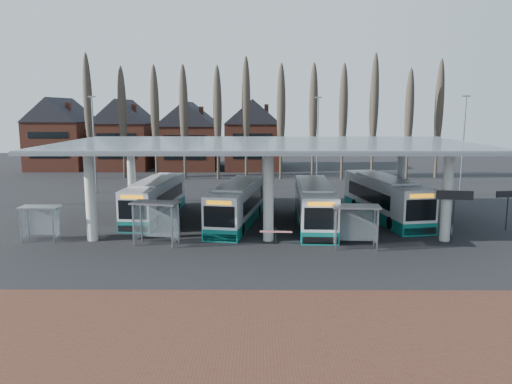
{
  "coord_description": "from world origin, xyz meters",
  "views": [
    {
      "loc": [
        -0.67,
        -30.51,
        8.9
      ],
      "look_at": [
        -0.86,
        7.0,
        2.6
      ],
      "focal_mm": 35.0,
      "sensor_mm": 36.0,
      "label": 1
    }
  ],
  "objects_px": {
    "bus_2": "(314,205)",
    "bus_3": "(384,199)",
    "bus_0": "(155,199)",
    "shelter_2": "(356,217)",
    "shelter_0": "(41,215)",
    "shelter_1": "(157,213)",
    "bus_1": "(237,204)"
  },
  "relations": [
    {
      "from": "bus_0",
      "to": "shelter_0",
      "type": "xyz_separation_m",
      "value": [
        -6.23,
        -7.55,
        0.26
      ]
    },
    {
      "from": "bus_3",
      "to": "shelter_0",
      "type": "xyz_separation_m",
      "value": [
        -25.12,
        -7.22,
        0.13
      ]
    },
    {
      "from": "bus_1",
      "to": "shelter_2",
      "type": "xyz_separation_m",
      "value": [
        7.89,
        -6.86,
        0.53
      ]
    },
    {
      "from": "bus_2",
      "to": "bus_3",
      "type": "distance_m",
      "value": 6.58
    },
    {
      "from": "bus_0",
      "to": "bus_2",
      "type": "height_order",
      "value": "bus_2"
    },
    {
      "from": "shelter_0",
      "to": "shelter_1",
      "type": "bearing_deg",
      "value": -5.03
    },
    {
      "from": "bus_0",
      "to": "shelter_2",
      "type": "distance_m",
      "value": 17.46
    },
    {
      "from": "bus_3",
      "to": "bus_2",
      "type": "bearing_deg",
      "value": -166.6
    },
    {
      "from": "bus_2",
      "to": "shelter_2",
      "type": "bearing_deg",
      "value": -70.77
    },
    {
      "from": "bus_0",
      "to": "shelter_1",
      "type": "xyz_separation_m",
      "value": [
        1.85,
        -8.46,
        0.62
      ]
    },
    {
      "from": "shelter_1",
      "to": "bus_3",
      "type": "bearing_deg",
      "value": 36.83
    },
    {
      "from": "bus_0",
      "to": "bus_1",
      "type": "xyz_separation_m",
      "value": [
        6.9,
        -2.41,
        0.03
      ]
    },
    {
      "from": "bus_2",
      "to": "shelter_1",
      "type": "relative_size",
      "value": 3.54
    },
    {
      "from": "bus_2",
      "to": "bus_1",
      "type": "bearing_deg",
      "value": 177.12
    },
    {
      "from": "bus_2",
      "to": "bus_3",
      "type": "relative_size",
      "value": 0.95
    },
    {
      "from": "bus_1",
      "to": "bus_3",
      "type": "distance_m",
      "value": 12.16
    },
    {
      "from": "bus_2",
      "to": "shelter_0",
      "type": "height_order",
      "value": "bus_2"
    },
    {
      "from": "shelter_0",
      "to": "shelter_1",
      "type": "height_order",
      "value": "shelter_1"
    },
    {
      "from": "bus_3",
      "to": "shelter_1",
      "type": "height_order",
      "value": "bus_3"
    },
    {
      "from": "bus_1",
      "to": "bus_3",
      "type": "bearing_deg",
      "value": 19.48
    },
    {
      "from": "bus_0",
      "to": "shelter_2",
      "type": "xyz_separation_m",
      "value": [
        14.79,
        -9.26,
        0.56
      ]
    },
    {
      "from": "shelter_0",
      "to": "shelter_2",
      "type": "xyz_separation_m",
      "value": [
        21.03,
        -1.71,
        0.3
      ]
    },
    {
      "from": "bus_1",
      "to": "shelter_0",
      "type": "height_order",
      "value": "bus_1"
    },
    {
      "from": "bus_2",
      "to": "shelter_2",
      "type": "relative_size",
      "value": 3.81
    },
    {
      "from": "bus_0",
      "to": "bus_3",
      "type": "relative_size",
      "value": 0.91
    },
    {
      "from": "shelter_1",
      "to": "bus_0",
      "type": "bearing_deg",
      "value": 113.64
    },
    {
      "from": "shelter_0",
      "to": "bus_1",
      "type": "bearing_deg",
      "value": 22.78
    },
    {
      "from": "bus_2",
      "to": "shelter_1",
      "type": "xyz_separation_m",
      "value": [
        -10.99,
        -5.54,
        0.55
      ]
    },
    {
      "from": "shelter_2",
      "to": "bus_2",
      "type": "bearing_deg",
      "value": 110.88
    },
    {
      "from": "bus_0",
      "to": "shelter_1",
      "type": "relative_size",
      "value": 3.41
    },
    {
      "from": "shelter_1",
      "to": "shelter_2",
      "type": "xyz_separation_m",
      "value": [
        12.94,
        -0.8,
        -0.06
      ]
    },
    {
      "from": "bus_3",
      "to": "shelter_2",
      "type": "xyz_separation_m",
      "value": [
        -4.09,
        -8.93,
        0.43
      ]
    }
  ]
}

